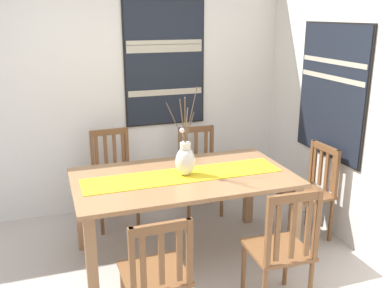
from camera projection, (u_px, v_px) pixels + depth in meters
wall_back at (119, 86)px, 4.61m from camera, size 6.40×0.12×2.70m
dining_table at (183, 187)px, 3.71m from camera, size 1.84×1.03×0.77m
table_runner at (183, 175)px, 3.68m from camera, size 1.69×0.36×0.01m
centerpiece_vase at (185, 159)px, 3.64m from camera, size 0.25×0.27×0.75m
chair_0 at (282, 248)px, 3.09m from camera, size 0.44×0.44×0.96m
chair_1 at (156, 274)px, 2.81m from camera, size 0.43×0.43×0.90m
chair_2 at (199, 169)px, 4.71m from camera, size 0.45×0.45×0.91m
chair_3 at (311, 190)px, 4.15m from camera, size 0.44×0.44×0.90m
chair_4 at (114, 177)px, 4.43m from camera, size 0.44×0.44×0.96m
painting_on_back_wall at (165, 64)px, 4.64m from camera, size 0.88×0.05×1.32m
painting_on_side_wall at (332, 91)px, 4.08m from camera, size 0.05×0.98×1.25m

